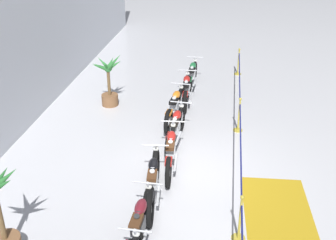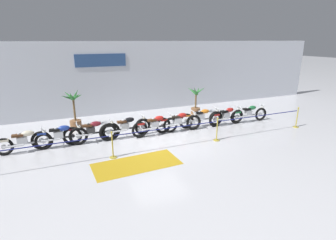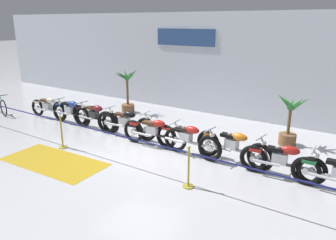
% 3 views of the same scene
% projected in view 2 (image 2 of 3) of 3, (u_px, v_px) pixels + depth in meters
% --- Properties ---
extents(ground_plane, '(120.00, 120.00, 0.00)m').
position_uv_depth(ground_plane, '(158.00, 139.00, 11.77)').
color(ground_plane, silver).
extents(back_wall, '(28.00, 0.29, 4.20)m').
position_uv_depth(back_wall, '(127.00, 78.00, 15.67)').
color(back_wall, silver).
rests_on(back_wall, ground).
extents(motorcycle_cream_0, '(2.11, 0.62, 0.93)m').
position_uv_depth(motorcycle_cream_0, '(24.00, 141.00, 10.25)').
color(motorcycle_cream_0, black).
rests_on(motorcycle_cream_0, ground).
extents(motorcycle_blue_1, '(2.21, 0.62, 0.97)m').
position_uv_depth(motorcycle_blue_1, '(60.00, 136.00, 10.75)').
color(motorcycle_blue_1, black).
rests_on(motorcycle_blue_1, ground).
extents(motorcycle_maroon_2, '(2.42, 0.62, 0.98)m').
position_uv_depth(motorcycle_maroon_2, '(92.00, 132.00, 11.25)').
color(motorcycle_maroon_2, black).
rests_on(motorcycle_maroon_2, ground).
extents(motorcycle_black_3, '(2.45, 0.62, 0.98)m').
position_uv_depth(motorcycle_black_3, '(126.00, 128.00, 11.80)').
color(motorcycle_black_3, black).
rests_on(motorcycle_black_3, ground).
extents(motorcycle_red_4, '(2.32, 0.62, 0.96)m').
position_uv_depth(motorcycle_red_4, '(156.00, 125.00, 12.11)').
color(motorcycle_red_4, black).
rests_on(motorcycle_red_4, ground).
extents(motorcycle_red_5, '(2.35, 0.62, 0.97)m').
position_uv_depth(motorcycle_red_5, '(179.00, 122.00, 12.58)').
color(motorcycle_red_5, black).
rests_on(motorcycle_red_5, ground).
extents(motorcycle_orange_6, '(2.40, 0.62, 0.97)m').
position_uv_depth(motorcycle_orange_6, '(202.00, 118.00, 13.26)').
color(motorcycle_orange_6, black).
rests_on(motorcycle_orange_6, ground).
extents(motorcycle_red_7, '(2.17, 0.62, 0.94)m').
position_uv_depth(motorcycle_red_7, '(227.00, 116.00, 13.61)').
color(motorcycle_red_7, black).
rests_on(motorcycle_red_7, ground).
extents(motorcycle_green_8, '(2.30, 0.62, 0.94)m').
position_uv_depth(motorcycle_green_8, '(249.00, 114.00, 14.07)').
color(motorcycle_green_8, black).
rests_on(motorcycle_green_8, ground).
extents(potted_palm_left_of_row, '(1.06, 1.02, 1.95)m').
position_uv_depth(potted_palm_left_of_row, '(74.00, 111.00, 13.11)').
color(potted_palm_left_of_row, brown).
rests_on(potted_palm_left_of_row, ground).
extents(potted_palm_right_of_row, '(0.97, 1.01, 1.77)m').
position_uv_depth(potted_palm_right_of_row, '(196.00, 100.00, 15.52)').
color(potted_palm_right_of_row, brown).
rests_on(potted_palm_right_of_row, ground).
extents(stanchion_far_left, '(14.05, 0.28, 1.05)m').
position_uv_depth(stanchion_far_left, '(133.00, 136.00, 9.98)').
color(stanchion_far_left, gold).
rests_on(stanchion_far_left, ground).
extents(stanchion_mid_left, '(0.28, 0.28, 1.05)m').
position_uv_depth(stanchion_mid_left, '(113.00, 149.00, 9.81)').
color(stanchion_mid_left, gold).
rests_on(stanchion_mid_left, ground).
extents(stanchion_mid_right, '(0.28, 0.28, 1.05)m').
position_uv_depth(stanchion_mid_right, '(217.00, 133.00, 11.50)').
color(stanchion_mid_right, gold).
rests_on(stanchion_mid_right, ground).
extents(stanchion_far_right, '(0.28, 0.28, 1.05)m').
position_uv_depth(stanchion_far_right, '(297.00, 120.00, 13.25)').
color(stanchion_far_right, gold).
rests_on(stanchion_far_right, ground).
extents(floor_banner, '(3.15, 1.59, 0.01)m').
position_uv_depth(floor_banner, '(137.00, 164.00, 9.39)').
color(floor_banner, '#B78E19').
rests_on(floor_banner, ground).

